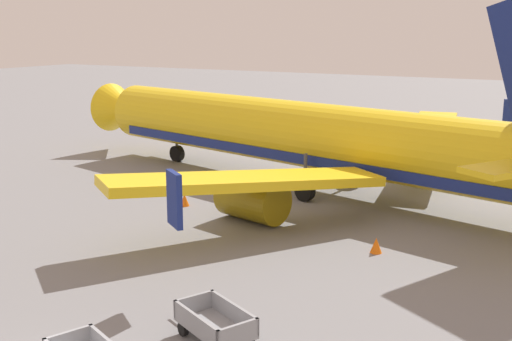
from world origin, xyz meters
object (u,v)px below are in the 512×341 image
airplane (309,137)px  baggage_cart_fourth_in_row (215,324)px  traffic_cone_near_plane (185,200)px  traffic_cone_mid_apron (376,245)px

airplane → baggage_cart_fourth_in_row: bearing=-73.7°
airplane → baggage_cart_fourth_in_row: (5.28, -18.05, -2.45)m
traffic_cone_near_plane → traffic_cone_mid_apron: traffic_cone_near_plane is taller
traffic_cone_near_plane → traffic_cone_mid_apron: bearing=-9.9°
airplane → traffic_cone_near_plane: size_ratio=57.37×
baggage_cart_fourth_in_row → traffic_cone_mid_apron: (1.63, 9.71, -0.28)m
baggage_cart_fourth_in_row → traffic_cone_near_plane: 14.97m
traffic_cone_mid_apron → baggage_cart_fourth_in_row: bearing=-99.5°
airplane → traffic_cone_near_plane: (-4.14, -6.42, -2.73)m
airplane → baggage_cart_fourth_in_row: size_ratio=10.58×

